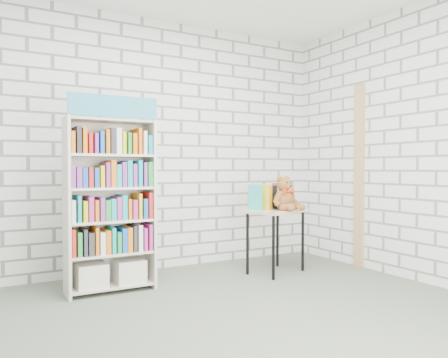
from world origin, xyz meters
TOP-DOWN VIEW (x-y plane):
  - ground at (0.00, 0.00)m, footprint 4.50×4.50m
  - room_shell at (0.00, 0.00)m, footprint 4.52×4.02m
  - bookshelf at (-0.53, 1.36)m, footprint 0.79×0.31m
  - display_table at (1.22, 1.19)m, footprint 0.74×0.61m
  - table_books at (1.19, 1.29)m, footprint 0.48×0.32m
  - teddy_bear at (1.29, 1.11)m, footprint 0.34×0.33m
  - door_trim at (2.23, 0.95)m, footprint 0.05×0.12m

SIDE VIEW (x-z plane):
  - ground at x=0.00m, z-range 0.00..0.00m
  - display_table at x=1.22m, z-range 0.25..0.93m
  - bookshelf at x=-0.53m, z-range -0.08..1.70m
  - table_books at x=1.19m, z-range 0.69..0.95m
  - teddy_bear at x=1.29m, z-range 0.65..1.02m
  - door_trim at x=2.23m, z-range 0.00..2.10m
  - room_shell at x=0.00m, z-range 0.38..3.19m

